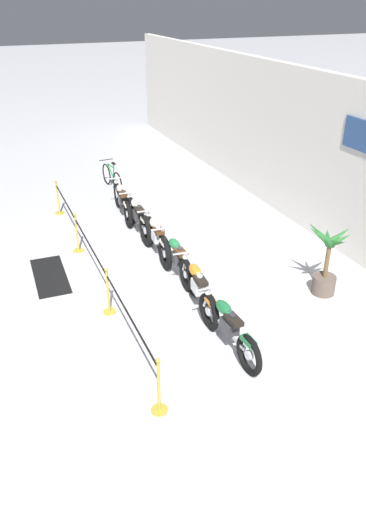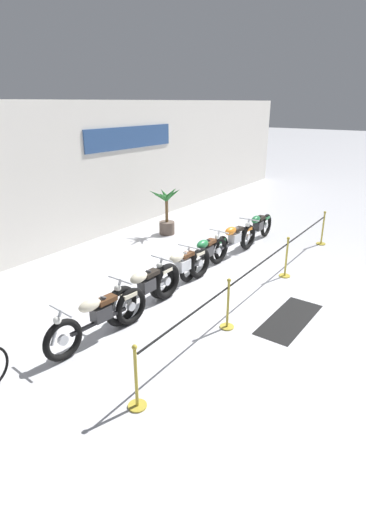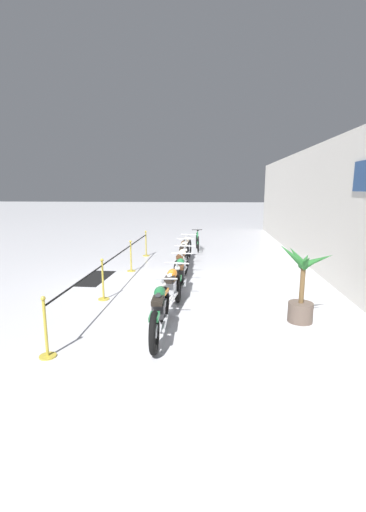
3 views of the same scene
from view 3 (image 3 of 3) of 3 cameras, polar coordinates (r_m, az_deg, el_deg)
name	(u,v)px [view 3 (image 3 of 3)]	position (r m, az deg, el deg)	size (l,w,h in m)	color
ground_plane	(158,285)	(9.98, -4.20, -4.83)	(120.00, 120.00, 0.00)	silver
back_wall	(348,213)	(10.14, 25.76, 6.45)	(28.00, 0.29, 4.20)	silver
motorcycle_cream_0	(186,249)	(13.03, 0.44, 1.16)	(2.33, 0.62, 0.96)	black
motorcycle_cream_1	(184,256)	(11.70, 0.13, 0.06)	(2.27, 0.62, 0.99)	black
motorcycle_cream_2	(182,265)	(10.35, -0.25, -1.49)	(2.22, 0.62, 0.97)	black
motorcycle_green_3	(180,275)	(9.19, -0.45, -3.25)	(2.39, 0.62, 0.93)	black
motorcycle_orange_4	(171,289)	(7.92, -2.04, -5.56)	(2.28, 0.62, 0.95)	black
motorcycle_green_5	(159,311)	(6.54, -4.01, -9.20)	(2.22, 0.62, 0.95)	black
bicycle	(197,242)	(15.40, 2.41, 2.37)	(1.73, 0.48, 0.96)	black
potted_palm_left_of_row	(302,286)	(7.50, 19.22, -4.80)	(1.14, 1.16, 1.69)	brown
stanchion_far_left	(128,252)	(11.24, -9.09, 0.65)	(8.75, 0.28, 1.05)	gold
stanchion_mid_left	(131,261)	(11.62, -8.66, -0.81)	(0.28, 0.28, 1.05)	gold
stanchion_mid_right	(103,286)	(8.81, -13.17, -4.87)	(0.28, 0.28, 1.05)	gold
stanchion_far_right	(46,337)	(6.20, -21.83, -12.38)	(0.28, 0.28, 1.05)	gold
floor_banner	(96,278)	(11.01, -14.36, -3.59)	(1.93, 0.73, 0.01)	black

